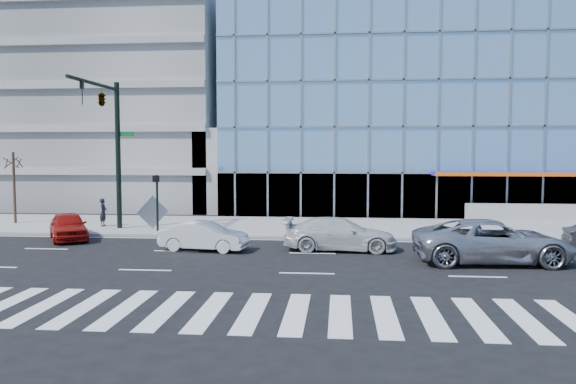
% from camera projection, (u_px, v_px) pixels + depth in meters
% --- Properties ---
extents(ground, '(160.00, 160.00, 0.00)m').
position_uv_depth(ground, '(312.00, 253.00, 24.17)').
color(ground, black).
rests_on(ground, ground).
extents(sidewalk, '(120.00, 8.00, 0.15)m').
position_uv_depth(sidewalk, '(319.00, 227.00, 32.11)').
color(sidewalk, gray).
rests_on(sidewalk, ground).
extents(theatre_building, '(42.00, 26.00, 15.00)m').
position_uv_depth(theatre_building, '(490.00, 115.00, 48.17)').
color(theatre_building, '#80B0D5').
rests_on(theatre_building, ground).
extents(parking_garage, '(24.00, 24.00, 20.00)m').
position_uv_depth(parking_garage, '(107.00, 90.00, 51.11)').
color(parking_garage, gray).
rests_on(parking_garage, ground).
extents(ramp_block, '(6.00, 8.00, 6.00)m').
position_uv_depth(ramp_block, '(245.00, 170.00, 42.38)').
color(ramp_block, gray).
rests_on(ramp_block, ground).
extents(tower_backdrop, '(14.00, 14.00, 48.00)m').
position_uv_depth(tower_backdrop, '(156.00, 35.00, 94.71)').
color(tower_backdrop, gray).
rests_on(tower_backdrop, ground).
extents(traffic_signal, '(1.14, 5.74, 8.00)m').
position_uv_depth(traffic_signal, '(107.00, 117.00, 29.27)').
color(traffic_signal, black).
rests_on(traffic_signal, sidewalk).
extents(ped_signal_post, '(0.30, 0.33, 3.00)m').
position_uv_depth(ped_signal_post, '(157.00, 194.00, 29.71)').
color(ped_signal_post, black).
rests_on(ped_signal_post, sidewalk).
extents(street_tree_near, '(1.10, 1.10, 4.23)m').
position_uv_depth(street_tree_near, '(13.00, 162.00, 33.00)').
color(street_tree_near, '#332319').
rests_on(street_tree_near, sidewalk).
extents(silver_suv, '(6.26, 3.10, 1.71)m').
position_uv_depth(silver_suv, '(493.00, 241.00, 22.07)').
color(silver_suv, '#B7B6BB').
rests_on(silver_suv, ground).
extents(white_suv, '(5.01, 2.08, 1.45)m').
position_uv_depth(white_suv, '(340.00, 234.00, 24.88)').
color(white_suv, silver).
rests_on(white_suv, ground).
extents(white_sedan, '(4.03, 1.84, 1.28)m').
position_uv_depth(white_sedan, '(204.00, 236.00, 24.84)').
color(white_sedan, silver).
rests_on(white_sedan, ground).
extents(red_sedan, '(3.48, 4.30, 1.38)m').
position_uv_depth(red_sedan, '(68.00, 226.00, 27.87)').
color(red_sedan, '#96100B').
rests_on(red_sedan, ground).
extents(pedestrian, '(0.41, 0.60, 1.59)m').
position_uv_depth(pedestrian, '(103.00, 212.00, 31.83)').
color(pedestrian, black).
rests_on(pedestrian, sidewalk).
extents(tilted_panel, '(1.44, 1.24, 1.84)m').
position_uv_depth(tilted_panel, '(153.00, 212.00, 30.79)').
color(tilted_panel, gray).
rests_on(tilted_panel, sidewalk).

